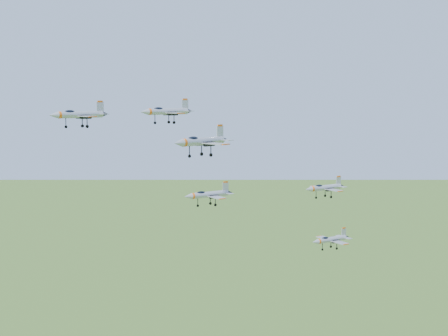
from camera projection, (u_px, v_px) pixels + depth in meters
name	position (u px, v px, depth m)	size (l,w,h in m)	color
jet_lead	(79.00, 114.00, 126.97)	(13.10, 10.94, 3.50)	#A0A4AC
jet_left_high	(166.00, 111.00, 125.32)	(12.08, 10.03, 3.23)	#A0A4AC
jet_right_high	(201.00, 141.00, 112.30)	(13.17, 11.23, 3.60)	#A0A4AC
jet_left_low	(208.00, 194.00, 136.02)	(12.18, 10.05, 3.26)	#A0A4AC
jet_right_low	(325.00, 188.00, 131.89)	(10.65, 8.80, 2.85)	#A0A4AC
jet_trail	(331.00, 239.00, 150.50)	(11.71, 9.68, 3.13)	#A0A4AC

